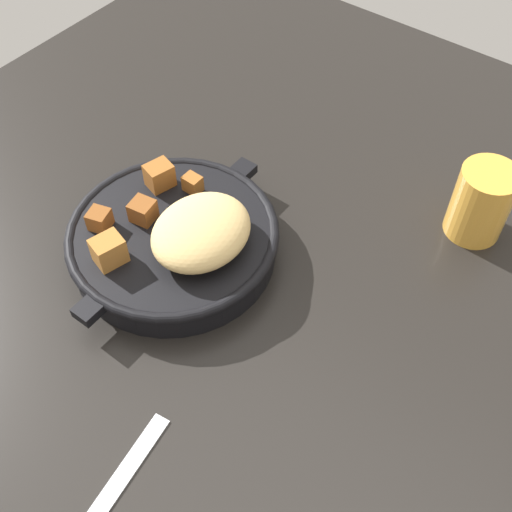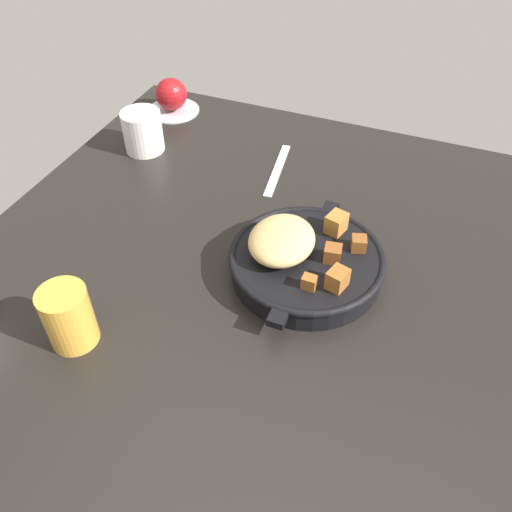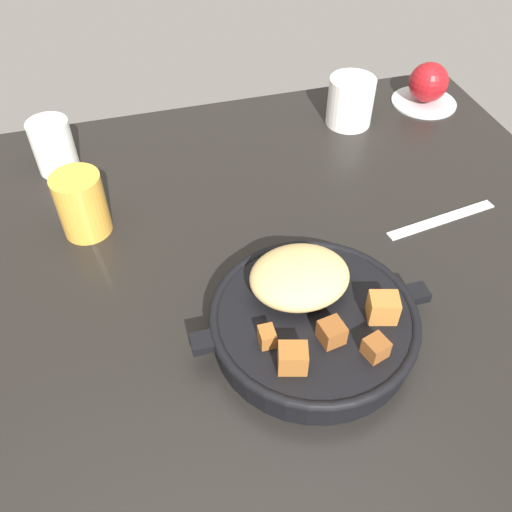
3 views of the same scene
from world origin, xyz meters
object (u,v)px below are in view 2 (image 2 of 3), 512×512
Objects in this scene: red_apple at (171,94)px; butter_knife at (277,169)px; cast_iron_skillet at (304,259)px; juice_glass_amber at (68,317)px; ceramic_mug_white at (143,131)px.

red_apple reaches higher than butter_knife.
cast_iron_skillet is 34.43cm from juice_glass_amber.
red_apple is 0.77× the size of juice_glass_amber.
red_apple is 0.39× the size of butter_knife.
butter_knife is at bearing 28.30° from cast_iron_skillet.
butter_knife is 2.15× the size of ceramic_mug_white.
ceramic_mug_white is (-3.04, 27.32, 3.89)cm from butter_knife.
ceramic_mug_white is at bearing 88.28° from butter_knife.
red_apple is 32.56cm from butter_knife.
cast_iron_skillet reaches higher than butter_knife.
butter_knife is at bearing -13.62° from juice_glass_amber.
ceramic_mug_white is at bearing -171.71° from red_apple.
ceramic_mug_white is at bearing 62.05° from cast_iron_skillet.
red_apple is at bearing 48.86° from cast_iron_skillet.
juice_glass_amber is 1.10× the size of ceramic_mug_white.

